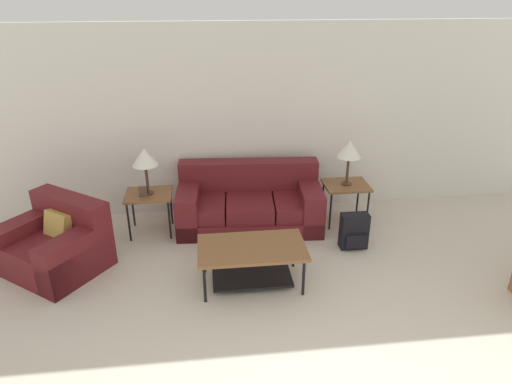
{
  "coord_description": "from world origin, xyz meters",
  "views": [
    {
      "loc": [
        -0.82,
        -1.48,
        3.01
      ],
      "look_at": [
        -0.27,
        3.33,
        0.8
      ],
      "focal_mm": 32.0,
      "sensor_mm": 36.0,
      "label": 1
    }
  ],
  "objects_px": {
    "side_table_right": "(346,188)",
    "table_lamp_left": "(145,158)",
    "table_lamp_right": "(349,150)",
    "armchair": "(56,245)",
    "side_table_left": "(149,197)",
    "couch": "(249,204)",
    "coffee_table": "(252,256)",
    "backpack": "(354,232)"
  },
  "relations": [
    {
      "from": "table_lamp_right",
      "to": "side_table_right",
      "type": "bearing_deg",
      "value": 45.0
    },
    {
      "from": "coffee_table",
      "to": "side_table_left",
      "type": "relative_size",
      "value": 1.95
    },
    {
      "from": "coffee_table",
      "to": "backpack",
      "type": "relative_size",
      "value": 2.51
    },
    {
      "from": "armchair",
      "to": "table_lamp_right",
      "type": "height_order",
      "value": "table_lamp_right"
    },
    {
      "from": "couch",
      "to": "armchair",
      "type": "distance_m",
      "value": 2.44
    },
    {
      "from": "side_table_right",
      "to": "table_lamp_right",
      "type": "relative_size",
      "value": 0.96
    },
    {
      "from": "armchair",
      "to": "side_table_right",
      "type": "distance_m",
      "value": 3.69
    },
    {
      "from": "coffee_table",
      "to": "backpack",
      "type": "height_order",
      "value": "coffee_table"
    },
    {
      "from": "side_table_left",
      "to": "table_lamp_right",
      "type": "relative_size",
      "value": 0.96
    },
    {
      "from": "table_lamp_right",
      "to": "backpack",
      "type": "distance_m",
      "value": 1.08
    },
    {
      "from": "armchair",
      "to": "coffee_table",
      "type": "xyz_separation_m",
      "value": [
        2.2,
        -0.58,
        0.05
      ]
    },
    {
      "from": "armchair",
      "to": "side_table_right",
      "type": "bearing_deg",
      "value": 11.05
    },
    {
      "from": "armchair",
      "to": "backpack",
      "type": "height_order",
      "value": "armchair"
    },
    {
      "from": "side_table_left",
      "to": "table_lamp_right",
      "type": "distance_m",
      "value": 2.67
    },
    {
      "from": "side_table_left",
      "to": "table_lamp_right",
      "type": "xyz_separation_m",
      "value": [
        2.62,
        -0.0,
        0.54
      ]
    },
    {
      "from": "couch",
      "to": "side_table_right",
      "type": "distance_m",
      "value": 1.32
    },
    {
      "from": "coffee_table",
      "to": "side_table_right",
      "type": "xyz_separation_m",
      "value": [
        1.42,
        1.29,
        0.16
      ]
    },
    {
      "from": "side_table_left",
      "to": "backpack",
      "type": "height_order",
      "value": "side_table_left"
    },
    {
      "from": "table_lamp_right",
      "to": "armchair",
      "type": "bearing_deg",
      "value": -168.95
    },
    {
      "from": "side_table_left",
      "to": "side_table_right",
      "type": "relative_size",
      "value": 1.0
    },
    {
      "from": "armchair",
      "to": "coffee_table",
      "type": "height_order",
      "value": "armchair"
    },
    {
      "from": "armchair",
      "to": "couch",
      "type": "bearing_deg",
      "value": 18.88
    },
    {
      "from": "table_lamp_left",
      "to": "table_lamp_right",
      "type": "xyz_separation_m",
      "value": [
        2.62,
        0.0,
        0.0
      ]
    },
    {
      "from": "armchair",
      "to": "backpack",
      "type": "relative_size",
      "value": 3.0
    },
    {
      "from": "backpack",
      "to": "table_lamp_left",
      "type": "bearing_deg",
      "value": 164.93
    },
    {
      "from": "armchair",
      "to": "side_table_right",
      "type": "xyz_separation_m",
      "value": [
        3.61,
        0.71,
        0.22
      ]
    },
    {
      "from": "coffee_table",
      "to": "table_lamp_left",
      "type": "bearing_deg",
      "value": 132.95
    },
    {
      "from": "couch",
      "to": "coffee_table",
      "type": "bearing_deg",
      "value": -94.76
    },
    {
      "from": "armchair",
      "to": "side_table_right",
      "type": "relative_size",
      "value": 2.33
    },
    {
      "from": "armchair",
      "to": "coffee_table",
      "type": "bearing_deg",
      "value": -14.8
    },
    {
      "from": "side_table_right",
      "to": "table_lamp_left",
      "type": "distance_m",
      "value": 2.67
    },
    {
      "from": "couch",
      "to": "table_lamp_right",
      "type": "bearing_deg",
      "value": -3.68
    },
    {
      "from": "coffee_table",
      "to": "side_table_right",
      "type": "bearing_deg",
      "value": 42.2
    },
    {
      "from": "armchair",
      "to": "side_table_left",
      "type": "xyz_separation_m",
      "value": [
        1.0,
        0.71,
        0.22
      ]
    },
    {
      "from": "side_table_left",
      "to": "backpack",
      "type": "relative_size",
      "value": 1.29
    },
    {
      "from": "side_table_left",
      "to": "side_table_right",
      "type": "bearing_deg",
      "value": 0.0
    },
    {
      "from": "armchair",
      "to": "table_lamp_left",
      "type": "xyz_separation_m",
      "value": [
        1.0,
        0.71,
        0.76
      ]
    },
    {
      "from": "side_table_left",
      "to": "couch",
      "type": "bearing_deg",
      "value": 3.66
    },
    {
      "from": "armchair",
      "to": "backpack",
      "type": "xyz_separation_m",
      "value": [
        3.54,
        0.02,
        -0.07
      ]
    },
    {
      "from": "armchair",
      "to": "side_table_left",
      "type": "bearing_deg",
      "value": 35.26
    },
    {
      "from": "side_table_left",
      "to": "backpack",
      "type": "xyz_separation_m",
      "value": [
        2.54,
        -0.68,
        -0.29
      ]
    },
    {
      "from": "side_table_left",
      "to": "table_lamp_right",
      "type": "bearing_deg",
      "value": -0.0
    }
  ]
}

